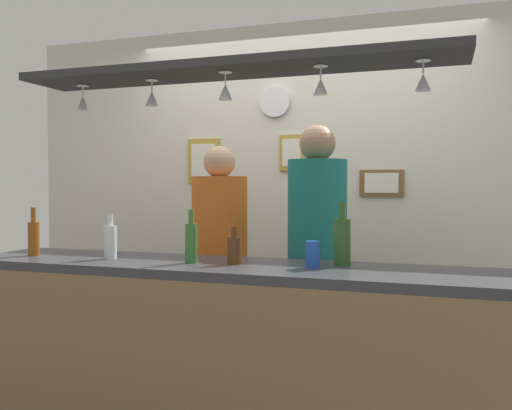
% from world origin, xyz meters
% --- Properties ---
extents(back_wall, '(4.40, 0.06, 2.60)m').
position_xyz_m(back_wall, '(0.00, 1.10, 1.30)').
color(back_wall, silver).
rests_on(back_wall, ground_plane).
extents(bar_counter, '(2.70, 0.55, 1.04)m').
position_xyz_m(bar_counter, '(0.00, -0.51, 0.70)').
color(bar_counter, '#38383D').
rests_on(bar_counter, ground_plane).
extents(overhead_glass_rack, '(2.20, 0.36, 0.04)m').
position_xyz_m(overhead_glass_rack, '(0.00, -0.30, 1.98)').
color(overhead_glass_rack, black).
extents(hanging_wineglass_far_left, '(0.07, 0.07, 0.13)m').
position_xyz_m(hanging_wineglass_far_left, '(-0.87, -0.26, 1.87)').
color(hanging_wineglass_far_left, silver).
rests_on(hanging_wineglass_far_left, overhead_glass_rack).
extents(hanging_wineglass_left, '(0.07, 0.07, 0.13)m').
position_xyz_m(hanging_wineglass_left, '(-0.44, -0.28, 1.87)').
color(hanging_wineglass_left, silver).
rests_on(hanging_wineglass_left, overhead_glass_rack).
extents(hanging_wineglass_center_left, '(0.07, 0.07, 0.13)m').
position_xyz_m(hanging_wineglass_center_left, '(-0.01, -0.34, 1.87)').
color(hanging_wineglass_center_left, silver).
rests_on(hanging_wineglass_center_left, overhead_glass_rack).
extents(hanging_wineglass_center, '(0.07, 0.07, 0.13)m').
position_xyz_m(hanging_wineglass_center, '(0.45, -0.32, 1.87)').
color(hanging_wineglass_center, silver).
rests_on(hanging_wineglass_center, overhead_glass_rack).
extents(hanging_wineglass_center_right, '(0.07, 0.07, 0.13)m').
position_xyz_m(hanging_wineglass_center_right, '(0.90, -0.29, 1.87)').
color(hanging_wineglass_center_right, silver).
rests_on(hanging_wineglass_center_right, overhead_glass_rack).
extents(person_left_orange_shirt, '(0.34, 0.34, 1.66)m').
position_xyz_m(person_left_orange_shirt, '(-0.30, 0.30, 1.00)').
color(person_left_orange_shirt, '#2D334C').
rests_on(person_left_orange_shirt, ground_plane).
extents(person_right_teal_shirt, '(0.34, 0.34, 1.77)m').
position_xyz_m(person_right_teal_shirt, '(0.30, 0.30, 1.07)').
color(person_right_teal_shirt, '#2D334C').
rests_on(person_right_teal_shirt, ground_plane).
extents(bottle_champagne_green, '(0.08, 0.08, 0.30)m').
position_xyz_m(bottle_champagne_green, '(0.54, -0.22, 1.16)').
color(bottle_champagne_green, '#2D5623').
rests_on(bottle_champagne_green, bar_counter).
extents(bottle_beer_brown_stubby, '(0.07, 0.07, 0.18)m').
position_xyz_m(bottle_beer_brown_stubby, '(0.04, -0.35, 1.11)').
color(bottle_beer_brown_stubby, '#512D14').
rests_on(bottle_beer_brown_stubby, bar_counter).
extents(bottle_soda_clear, '(0.06, 0.06, 0.23)m').
position_xyz_m(bottle_soda_clear, '(-0.63, -0.38, 1.14)').
color(bottle_soda_clear, silver).
rests_on(bottle_soda_clear, bar_counter).
extents(bottle_beer_green_import, '(0.06, 0.06, 0.26)m').
position_xyz_m(bottle_beer_green_import, '(-0.17, -0.38, 1.15)').
color(bottle_beer_green_import, '#336B2D').
rests_on(bottle_beer_green_import, bar_counter).
extents(bottle_beer_amber_tall, '(0.06, 0.06, 0.26)m').
position_xyz_m(bottle_beer_amber_tall, '(-1.09, -0.40, 1.14)').
color(bottle_beer_amber_tall, brown).
rests_on(bottle_beer_amber_tall, bar_counter).
extents(drink_can, '(0.07, 0.07, 0.12)m').
position_xyz_m(drink_can, '(0.42, -0.34, 1.11)').
color(drink_can, '#1E4CB2').
rests_on(drink_can, bar_counter).
extents(picture_frame_crest, '(0.18, 0.02, 0.26)m').
position_xyz_m(picture_frame_crest, '(-0.05, 1.06, 1.66)').
color(picture_frame_crest, '#B29338').
rests_on(picture_frame_crest, back_wall).
extents(picture_frame_caricature, '(0.26, 0.02, 0.34)m').
position_xyz_m(picture_frame_caricature, '(-0.75, 1.06, 1.61)').
color(picture_frame_caricature, '#B29338').
rests_on(picture_frame_caricature, back_wall).
extents(picture_frame_lower_pair, '(0.30, 0.02, 0.18)m').
position_xyz_m(picture_frame_lower_pair, '(0.59, 1.06, 1.44)').
color(picture_frame_lower_pair, brown).
rests_on(picture_frame_lower_pair, back_wall).
extents(wall_clock, '(0.22, 0.03, 0.22)m').
position_xyz_m(wall_clock, '(-0.18, 1.05, 2.03)').
color(wall_clock, white).
rests_on(wall_clock, back_wall).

